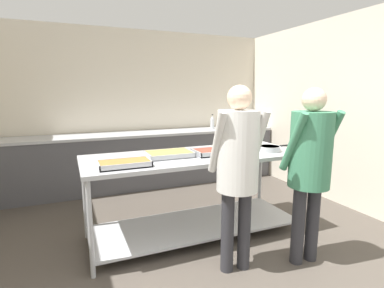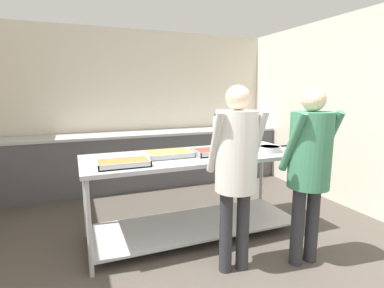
{
  "view_description": "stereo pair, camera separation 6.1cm",
  "coord_description": "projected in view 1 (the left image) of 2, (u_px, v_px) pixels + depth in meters",
  "views": [
    {
      "loc": [
        -1.24,
        -1.18,
        1.62
      ],
      "look_at": [
        0.04,
        1.85,
        1.03
      ],
      "focal_mm": 28.0,
      "sensor_mm": 36.0,
      "label": 1
    },
    {
      "loc": [
        -1.18,
        -1.2,
        1.62
      ],
      "look_at": [
        0.04,
        1.85,
        1.03
      ],
      "focal_mm": 28.0,
      "sensor_mm": 36.0,
      "label": 2
    }
  ],
  "objects": [
    {
      "name": "serving_tray_greens",
      "position": [
        125.0,
        164.0,
        2.75
      ],
      "size": [
        0.47,
        0.26,
        0.05
      ],
      "color": "#ADAFB5",
      "rests_on": "serving_counter"
    },
    {
      "name": "serving_counter",
      "position": [
        195.0,
        181.0,
        3.32
      ],
      "size": [
        2.4,
        0.89,
        0.93
      ],
      "color": "#ADAFB5",
      "rests_on": "ground_plane"
    },
    {
      "name": "back_counter",
      "position": [
        148.0,
        159.0,
        5.15
      ],
      "size": [
        4.63,
        0.65,
        0.92
      ],
      "color": "#4C4C51",
      "rests_on": "ground_plane"
    },
    {
      "name": "guest_serving_right",
      "position": [
        238.0,
        160.0,
        2.58
      ],
      "size": [
        0.49,
        0.37,
        1.67
      ],
      "color": "#2D2D33",
      "rests_on": "ground_plane"
    },
    {
      "name": "wall_rear",
      "position": [
        141.0,
        107.0,
        5.33
      ],
      "size": [
        4.79,
        0.06,
        2.65
      ],
      "color": "beige",
      "rests_on": "ground_plane"
    },
    {
      "name": "sauce_pan",
      "position": [
        269.0,
        148.0,
        3.44
      ],
      "size": [
        0.39,
        0.25,
        0.06
      ],
      "color": "#ADAFB5",
      "rests_on": "serving_counter"
    },
    {
      "name": "water_bottle",
      "position": [
        212.0,
        122.0,
        5.55
      ],
      "size": [
        0.07,
        0.07,
        0.27
      ],
      "color": "silver",
      "rests_on": "back_counter"
    },
    {
      "name": "plate_stack",
      "position": [
        228.0,
        147.0,
        3.59
      ],
      "size": [
        0.25,
        0.25,
        0.05
      ],
      "color": "white",
      "rests_on": "serving_counter"
    },
    {
      "name": "serving_tray_roast",
      "position": [
        169.0,
        154.0,
        3.16
      ],
      "size": [
        0.48,
        0.33,
        0.05
      ],
      "color": "#ADAFB5",
      "rests_on": "serving_counter"
    },
    {
      "name": "serving_tray_vegetables",
      "position": [
        211.0,
        152.0,
        3.27
      ],
      "size": [
        0.36,
        0.29,
        0.05
      ],
      "color": "#ADAFB5",
      "rests_on": "serving_counter"
    },
    {
      "name": "guest_serving_left",
      "position": [
        310.0,
        158.0,
        2.72
      ],
      "size": [
        0.48,
        0.37,
        1.65
      ],
      "color": "#2D2D33",
      "rests_on": "ground_plane"
    },
    {
      "name": "wall_right",
      "position": [
        334.0,
        111.0,
        4.36
      ],
      "size": [
        0.06,
        4.24,
        2.65
      ],
      "color": "beige",
      "rests_on": "ground_plane"
    }
  ]
}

